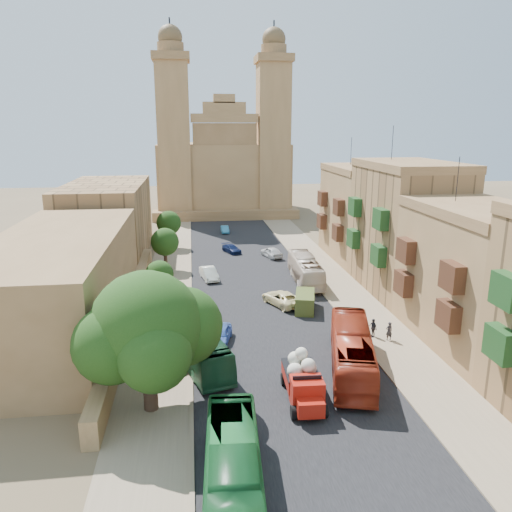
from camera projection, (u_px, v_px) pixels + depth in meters
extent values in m
plane|color=brown|center=(314.00, 434.00, 28.75)|extent=(260.00, 260.00, 0.00)
cube|color=black|center=(252.00, 281.00, 57.56)|extent=(14.00, 140.00, 0.01)
cube|color=#847056|center=(331.00, 278.00, 58.74)|extent=(5.00, 140.00, 0.01)
cube|color=#847056|center=(168.00, 284.00, 56.38)|extent=(5.00, 140.00, 0.01)
cube|color=#847056|center=(311.00, 278.00, 58.42)|extent=(0.25, 140.00, 0.12)
cube|color=#847056|center=(191.00, 283.00, 56.68)|extent=(0.25, 140.00, 0.12)
cube|color=#1B431B|center=(500.00, 344.00, 29.94)|extent=(0.90, 2.20, 2.00)
cube|color=#1B431B|center=(507.00, 291.00, 29.10)|extent=(0.90, 2.20, 2.00)
cube|color=olive|center=(477.00, 281.00, 40.00)|extent=(8.00, 14.00, 10.50)
cube|color=brown|center=(486.00, 211.00, 38.59)|extent=(8.20, 14.00, 0.80)
cylinder|color=black|center=(458.00, 179.00, 40.60)|extent=(0.06, 0.06, 3.60)
cube|color=#462617|center=(448.00, 316.00, 35.99)|extent=(0.90, 2.20, 2.00)
cube|color=#462617|center=(403.00, 283.00, 43.52)|extent=(0.90, 2.20, 2.00)
cube|color=#462617|center=(452.00, 277.00, 35.26)|extent=(0.90, 2.20, 2.00)
cube|color=#462617|center=(406.00, 251.00, 42.79)|extent=(0.90, 2.20, 2.00)
cube|color=#966E44|center=(406.00, 231.00, 53.13)|extent=(8.00, 14.00, 13.00)
cube|color=brown|center=(411.00, 165.00, 51.41)|extent=(8.20, 14.00, 0.80)
cylinder|color=black|center=(392.00, 143.00, 53.42)|extent=(0.06, 0.06, 3.60)
cube|color=#1B431B|center=(378.00, 255.00, 49.20)|extent=(0.90, 2.20, 2.00)
cube|color=#1B431B|center=(353.00, 238.00, 56.73)|extent=(0.90, 2.20, 2.00)
cube|color=#1B431B|center=(381.00, 219.00, 48.29)|extent=(0.90, 2.20, 2.00)
cube|color=#1B431B|center=(355.00, 207.00, 55.82)|extent=(0.90, 2.20, 2.00)
cube|color=olive|center=(362.00, 216.00, 66.76)|extent=(8.00, 14.00, 11.50)
cube|color=brown|center=(364.00, 169.00, 65.23)|extent=(8.20, 14.00, 0.80)
cylinder|color=black|center=(351.00, 151.00, 67.24)|extent=(0.06, 0.06, 3.60)
cube|color=#462617|center=(338.00, 232.00, 62.79)|extent=(0.90, 2.20, 2.00)
cube|color=#462617|center=(322.00, 221.00, 70.32)|extent=(0.90, 2.20, 2.00)
cube|color=#462617|center=(339.00, 207.00, 61.98)|extent=(0.90, 2.20, 2.00)
cube|color=#462617|center=(322.00, 198.00, 69.51)|extent=(0.90, 2.20, 2.00)
cube|color=olive|center=(131.00, 309.00, 46.18)|extent=(1.00, 40.00, 1.80)
cube|color=brown|center=(60.00, 284.00, 42.75)|extent=(10.00, 28.00, 8.40)
cube|color=#966E44|center=(107.00, 220.00, 67.52)|extent=(10.00, 22.00, 10.00)
cube|color=olive|center=(222.00, 178.00, 104.79)|extent=(26.00, 20.00, 14.00)
cube|color=brown|center=(226.00, 215.00, 96.23)|extent=(28.00, 4.00, 1.80)
cube|color=brown|center=(225.00, 166.00, 95.59)|extent=(12.00, 2.00, 16.00)
cube|color=olive|center=(224.00, 118.00, 93.37)|extent=(12.60, 2.40, 1.60)
cube|color=olive|center=(224.00, 109.00, 92.94)|extent=(8.00, 2.00, 2.40)
cube|color=olive|center=(224.00, 99.00, 92.49)|extent=(4.00, 2.00, 1.60)
cube|color=olive|center=(174.00, 142.00, 94.53)|extent=(6.00, 6.00, 29.00)
cube|color=brown|center=(171.00, 57.00, 90.76)|extent=(6.80, 6.80, 1.40)
cylinder|color=brown|center=(170.00, 48.00, 90.36)|extent=(4.80, 4.80, 1.80)
sphere|color=brown|center=(170.00, 37.00, 89.91)|extent=(4.40, 4.40, 4.40)
cylinder|color=black|center=(169.00, 23.00, 89.32)|extent=(0.28, 0.28, 1.80)
cube|color=olive|center=(273.00, 142.00, 96.90)|extent=(6.00, 6.00, 29.00)
cube|color=brown|center=(274.00, 59.00, 93.13)|extent=(6.80, 6.80, 1.40)
cylinder|color=brown|center=(274.00, 50.00, 92.73)|extent=(4.80, 4.80, 1.80)
sphere|color=brown|center=(274.00, 39.00, 92.28)|extent=(4.40, 4.40, 4.40)
cylinder|color=black|center=(274.00, 25.00, 91.68)|extent=(0.28, 0.28, 1.80)
cylinder|color=#35231A|center=(150.00, 384.00, 30.99)|extent=(0.90, 0.90, 3.41)
sphere|color=black|center=(147.00, 326.00, 30.02)|extent=(6.82, 6.82, 6.82)
sphere|color=black|center=(183.00, 326.00, 31.46)|extent=(5.02, 5.02, 5.02)
sphere|color=black|center=(112.00, 345.00, 29.18)|extent=(4.67, 4.67, 4.67)
sphere|color=black|center=(154.00, 355.00, 28.25)|extent=(4.31, 4.31, 4.31)
sphere|color=black|center=(133.00, 305.00, 31.62)|extent=(3.95, 3.95, 3.95)
cylinder|color=#35231A|center=(152.00, 340.00, 38.75)|extent=(0.44, 0.44, 2.24)
sphere|color=black|center=(150.00, 313.00, 38.19)|extent=(3.25, 3.25, 3.25)
cylinder|color=#35231A|center=(160.00, 293.00, 50.31)|extent=(0.44, 0.44, 1.95)
sphere|color=black|center=(159.00, 274.00, 49.82)|extent=(2.83, 2.83, 2.83)
cylinder|color=#35231A|center=(166.00, 261.00, 61.78)|extent=(0.44, 0.44, 2.37)
sphere|color=black|center=(165.00, 242.00, 61.19)|extent=(3.44, 3.44, 3.44)
cylinder|color=#35231A|center=(169.00, 239.00, 73.30)|extent=(0.44, 0.44, 2.45)
sphere|color=black|center=(169.00, 223.00, 72.68)|extent=(3.56, 3.56, 3.56)
cube|color=#A7180C|center=(301.00, 376.00, 33.04)|extent=(2.22, 3.50, 0.86)
cube|color=black|center=(301.00, 370.00, 32.92)|extent=(2.27, 3.55, 0.11)
cube|color=#A7180C|center=(307.00, 392.00, 30.91)|extent=(2.06, 1.69, 1.71)
cube|color=#A7180C|center=(310.00, 407.00, 29.90)|extent=(1.66, 1.20, 0.95)
cube|color=black|center=(307.00, 382.00, 30.74)|extent=(1.81, 0.16, 0.86)
cylinder|color=black|center=(294.00, 412.00, 30.21)|extent=(0.37, 0.87, 0.86)
cylinder|color=black|center=(324.00, 411.00, 30.38)|extent=(0.37, 0.87, 0.86)
cylinder|color=black|center=(284.00, 379.00, 34.25)|extent=(0.37, 0.87, 0.86)
cylinder|color=black|center=(311.00, 378.00, 34.41)|extent=(0.37, 0.87, 0.86)
sphere|color=beige|center=(295.00, 371.00, 32.27)|extent=(1.05, 1.05, 1.05)
sphere|color=beige|center=(309.00, 368.00, 32.63)|extent=(1.05, 1.05, 1.05)
sphere|color=beige|center=(299.00, 362.00, 33.41)|extent=(1.05, 1.05, 1.05)
sphere|color=beige|center=(295.00, 359.00, 32.79)|extent=(0.95, 0.95, 0.95)
sphere|color=beige|center=(308.00, 366.00, 31.95)|extent=(0.95, 0.95, 0.95)
sphere|color=beige|center=(301.00, 354.00, 32.53)|extent=(0.86, 0.86, 0.86)
cube|color=#47541F|center=(305.00, 302.00, 48.25)|extent=(2.71, 4.40, 1.69)
cylinder|color=black|center=(296.00, 311.00, 47.09)|extent=(0.42, 0.72, 0.68)
cylinder|color=black|center=(313.00, 312.00, 46.91)|extent=(0.42, 0.72, 0.68)
cylinder|color=black|center=(297.00, 301.00, 49.83)|extent=(0.42, 0.72, 0.68)
cylinder|color=black|center=(313.00, 302.00, 49.65)|extent=(0.42, 0.72, 0.68)
imported|color=#155626|center=(233.00, 476.00, 23.09)|extent=(3.26, 11.07, 3.05)
imported|color=#1B4D2E|center=(197.00, 345.00, 37.15)|extent=(5.16, 10.57, 2.87)
imported|color=maroon|center=(352.00, 351.00, 35.76)|extent=(5.55, 11.83, 3.21)
imported|color=beige|center=(305.00, 270.00, 56.81)|extent=(2.89, 10.63, 2.94)
imported|color=#4268BC|center=(220.00, 334.00, 40.99)|extent=(2.51, 4.26, 1.36)
imported|color=white|center=(209.00, 274.00, 58.00)|extent=(2.30, 4.49, 1.41)
imported|color=#F9E8AA|center=(282.00, 298.00, 49.64)|extent=(4.18, 5.52, 1.39)
imported|color=#0D183F|center=(232.00, 249.00, 70.48)|extent=(2.94, 4.15, 1.12)
imported|color=silver|center=(271.00, 252.00, 67.92)|extent=(2.90, 4.56, 1.44)
imported|color=teal|center=(225.00, 229.00, 83.86)|extent=(1.28, 3.50, 1.15)
imported|color=black|center=(389.00, 331.00, 41.34)|extent=(0.64, 0.47, 1.60)
imported|color=#302F35|center=(373.00, 328.00, 42.05)|extent=(0.63, 1.01, 1.60)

